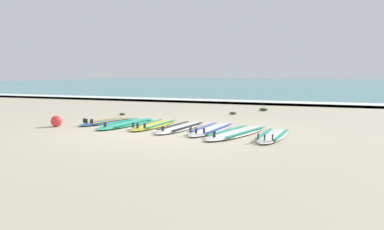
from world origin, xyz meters
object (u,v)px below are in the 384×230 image
(surfboard_4, at_px, (211,129))
(surfboard_6, at_px, (273,136))
(surfboard_0, at_px, (108,122))
(surfboard_5, at_px, (237,133))
(surfboard_1, at_px, (128,123))
(beach_ball, at_px, (56,121))
(surfboard_3, at_px, (181,127))
(surfboard_2, at_px, (155,125))

(surfboard_4, distance_m, surfboard_6, 1.50)
(surfboard_0, xyz_separation_m, surfboard_5, (3.65, -0.60, -0.00))
(surfboard_0, distance_m, surfboard_4, 3.01)
(surfboard_1, bearing_deg, beach_ball, -149.32)
(surfboard_6, xyz_separation_m, beach_ball, (-5.25, -0.29, 0.10))
(surfboard_5, bearing_deg, surfboard_3, 169.11)
(surfboard_5, bearing_deg, beach_ball, -174.38)
(surfboard_4, relative_size, surfboard_5, 0.89)
(surfboard_0, bearing_deg, surfboard_3, -8.31)
(surfboard_1, height_order, surfboard_3, same)
(surfboard_1, bearing_deg, surfboard_3, -6.26)
(surfboard_3, xyz_separation_m, surfboard_6, (2.22, -0.43, 0.00))
(surfboard_3, distance_m, surfboard_5, 1.46)
(surfboard_0, height_order, beach_ball, beach_ball)
(surfboard_1, bearing_deg, surfboard_6, -8.99)
(surfboard_1, distance_m, surfboard_3, 1.55)
(surfboard_3, bearing_deg, surfboard_2, 165.51)
(surfboard_4, xyz_separation_m, beach_ball, (-3.80, -0.69, 0.10))
(surfboard_0, distance_m, surfboard_3, 2.24)
(surfboard_4, height_order, surfboard_6, same)
(surfboard_2, relative_size, surfboard_3, 0.99)
(surfboard_0, height_order, surfboard_2, same)
(surfboard_5, xyz_separation_m, surfboard_6, (0.78, -0.15, 0.00))
(surfboard_3, bearing_deg, surfboard_5, -10.89)
(surfboard_0, bearing_deg, surfboard_5, -9.33)
(surfboard_4, bearing_deg, surfboard_1, 175.26)
(surfboard_1, height_order, surfboard_4, same)
(surfboard_2, relative_size, surfboard_4, 0.97)
(surfboard_6, bearing_deg, surfboard_3, 169.14)
(surfboard_6, bearing_deg, surfboard_0, 170.41)
(surfboard_2, height_order, surfboard_4, same)
(surfboard_2, xyz_separation_m, surfboard_6, (3.00, -0.63, 0.00))
(surfboard_0, relative_size, surfboard_6, 0.98)
(surfboard_3, bearing_deg, surfboard_0, 171.69)
(surfboard_5, distance_m, beach_ball, 4.49)
(surfboard_3, distance_m, beach_ball, 3.11)
(surfboard_0, xyz_separation_m, surfboard_1, (0.68, -0.16, -0.00))
(surfboard_0, xyz_separation_m, beach_ball, (-0.81, -1.04, 0.10))
(surfboard_0, bearing_deg, surfboard_4, -6.62)
(surfboard_0, xyz_separation_m, surfboard_2, (1.43, -0.12, -0.00))
(surfboard_5, xyz_separation_m, beach_ball, (-4.46, -0.44, 0.10))
(surfboard_1, distance_m, beach_ball, 1.73)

